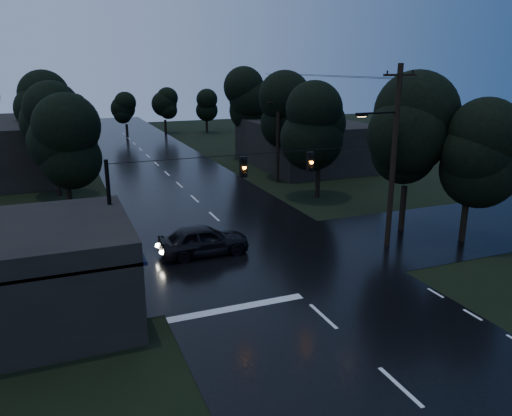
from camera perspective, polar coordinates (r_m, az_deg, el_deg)
ground at (r=17.53m, az=16.14°, el=-19.08°), size 160.00×160.00×0.00m
main_road at (r=43.21m, az=-8.75°, el=2.61°), size 12.00×120.00×0.02m
cross_street at (r=26.74m, az=0.29°, el=-5.69°), size 60.00×9.00×0.02m
building_far_right at (r=51.30m, az=5.56°, el=7.34°), size 10.00×14.00×4.40m
building_far_left at (r=51.75m, az=-26.91°, el=6.09°), size 10.00×16.00×5.00m
utility_pole_main at (r=28.06m, az=15.34°, el=5.95°), size 3.50×0.30×10.00m
utility_pole_far at (r=43.25m, az=2.51°, el=8.02°), size 2.00×0.30×7.50m
anchor_pole_left at (r=23.14m, az=-16.20°, el=-1.98°), size 0.18×0.18×6.00m
span_signals at (r=24.58m, az=2.40°, el=5.10°), size 15.00×0.37×1.12m
tree_corner_near at (r=31.10m, az=17.08°, el=8.13°), size 4.48×4.48×9.44m
tree_corner_far at (r=30.33m, az=23.47°, el=5.88°), size 3.92×3.92×8.26m
tree_left_a at (r=33.33m, az=-21.16°, el=6.94°), size 3.92×3.92×8.26m
tree_left_b at (r=41.23m, az=-22.34°, el=8.90°), size 4.20×4.20×8.85m
tree_left_c at (r=51.16m, az=-23.12°, el=10.41°), size 4.48×4.48×9.44m
tree_right_a at (r=38.02m, az=7.29°, el=9.45°), size 4.20×4.20×8.85m
tree_right_b at (r=45.35m, az=3.01°, el=11.08°), size 4.48×4.48×9.44m
tree_right_c at (r=54.75m, az=-0.89°, el=12.34°), size 4.76×4.76×10.03m
car at (r=27.06m, az=-6.01°, el=-3.64°), size 4.88×1.98×1.66m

